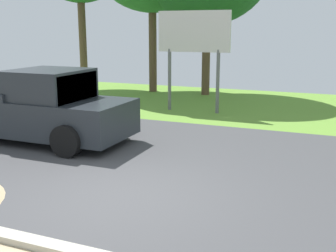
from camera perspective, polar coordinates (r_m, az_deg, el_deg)
name	(u,v)px	position (r m, az deg, el deg)	size (l,w,h in m)	color
ground_plane	(181,154)	(10.10, 1.73, -3.81)	(40.00, 22.00, 0.20)	#424244
pickup_truck	(36,107)	(11.56, -17.58, 2.43)	(5.20, 2.28, 1.88)	#23282D
roadside_billboard	(194,39)	(14.80, 3.52, 11.75)	(2.60, 0.12, 3.50)	slate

